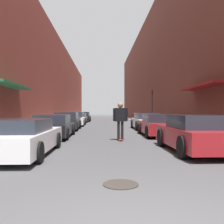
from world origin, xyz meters
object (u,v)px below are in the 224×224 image
Objects in this scene: parked_car_left_1 at (54,126)px; parked_car_right_0 at (195,134)px; parked_car_left_3 at (75,119)px; manhole_cover at (121,184)px; parked_car_left_0 at (20,137)px; traffic_light at (152,103)px; parked_car_left_4 at (79,118)px; parked_car_left_2 at (67,121)px; parked_car_left_5 at (83,117)px; parked_car_right_2 at (146,121)px; skateboarder at (120,117)px; parked_car_right_1 at (158,125)px.

parked_car_left_1 is 1.06× the size of parked_car_right_0.
manhole_cover is (3.05, -19.96, -0.65)m from parked_car_left_3.
parked_car_left_0 is 20.32m from traffic_light.
parked_car_left_4 is 1.24× the size of traffic_light.
parked_car_left_0 is at bearing -89.99° from parked_car_left_2.
parked_car_left_5 is at bearing 89.57° from parked_car_left_2.
traffic_light is at bearing -22.40° from parked_car_left_4.
traffic_light is at bearing 74.49° from parked_car_right_2.
parked_car_left_0 is 2.49× the size of skateboarder.
parked_car_right_2 reaches higher than parked_car_left_0.
parked_car_left_4 is at bearing 90.27° from parked_car_left_2.
parked_car_left_5 is 16.66m from parked_car_right_2.
parked_car_left_2 is at bearing 141.38° from parked_car_right_1.
parked_car_left_2 reaches higher than parked_car_left_0.
parked_car_left_0 is 6.05m from parked_car_right_0.
skateboarder is at bearing -24.61° from parked_car_left_1.
parked_car_left_4 is at bearing 90.31° from parked_car_left_1.
parked_car_left_2 is at bearing 119.81° from parked_car_right_0.
parked_car_left_1 is at bearing -90.22° from parked_car_left_5.
parked_car_right_0 is at bearing 52.64° from manhole_cover.
parked_car_left_3 is 6.43× the size of manhole_cover.
parked_car_left_0 is 1.00× the size of parked_car_left_1.
parked_car_right_0 is at bearing -40.34° from parked_car_left_1.
traffic_light is (8.16, 2.00, 1.69)m from parked_car_left_3.
parked_car_left_5 is at bearing 105.85° from parked_car_right_1.
parked_car_right_1 is at bearing -100.02° from traffic_light.
parked_car_left_3 reaches higher than manhole_cover.
parked_car_right_2 is (0.19, 5.17, 0.02)m from parked_car_right_1.
manhole_cover is (3.06, -3.45, -0.58)m from parked_car_left_0.
parked_car_right_0 is 18.27m from traffic_light.
traffic_light is (8.14, 12.98, 1.74)m from parked_car_left_1.
parked_car_right_1 is at bearing -38.62° from parked_car_left_2.
parked_car_left_5 is at bearing 88.02° from parked_car_left_4.
parked_car_left_5 is 21.51m from parked_car_right_1.
parked_car_left_2 is 11.25m from traffic_light.
parked_car_left_2 is at bearing 90.01° from parked_car_left_0.
traffic_light is (8.22, -3.39, 1.76)m from parked_car_left_4.
parked_car_left_5 is (0.08, 21.34, 0.03)m from parked_car_left_1.
parked_car_left_3 reaches higher than parked_car_left_1.
manhole_cover is (3.02, -8.99, -0.60)m from parked_car_left_1.
skateboarder is at bearing -62.96° from parked_car_left_2.
parked_car_right_1 is (5.96, 0.65, 0.01)m from parked_car_left_1.
parked_car_right_0 is (6.03, -10.53, -0.02)m from parked_car_left_2.
parked_car_left_5 is at bearing 111.35° from parked_car_right_2.
parked_car_right_0 reaches higher than parked_car_left_1.
parked_car_left_2 is 0.88× the size of parked_car_right_2.
parked_car_right_2 is at bearing 87.87° from parked_car_right_1.
parked_car_left_3 reaches higher than parked_car_left_0.
parked_car_left_3 reaches higher than parked_car_right_2.
traffic_light is (2.18, 12.33, 1.72)m from parked_car_right_1.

